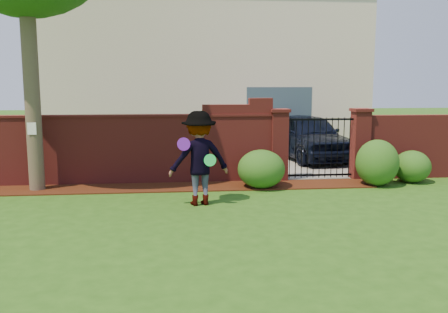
{
  "coord_description": "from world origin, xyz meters",
  "views": [
    {
      "loc": [
        -0.36,
        -8.45,
        2.54
      ],
      "look_at": [
        0.68,
        1.4,
        1.05
      ],
      "focal_mm": 39.2,
      "sensor_mm": 36.0,
      "label": 1
    }
  ],
  "objects": [
    {
      "name": "shrub_left",
      "position": [
        1.77,
        3.09,
        0.47
      ],
      "size": [
        1.15,
        1.15,
        0.94
      ],
      "primitive_type": "ellipsoid",
      "color": "#1A5018",
      "rests_on": "ground"
    },
    {
      "name": "man",
      "position": [
        0.18,
        1.6,
        0.99
      ],
      "size": [
        1.39,
        0.97,
        1.97
      ],
      "primitive_type": "imported",
      "rotation": [
        0.0,
        0.0,
        3.34
      ],
      "color": "gray",
      "rests_on": "ground"
    },
    {
      "name": "iron_gate",
      "position": [
        3.5,
        4.0,
        0.85
      ],
      "size": [
        1.78,
        0.03,
        1.6
      ],
      "color": "black",
      "rests_on": "ground"
    },
    {
      "name": "frisbee_green",
      "position": [
        0.39,
        1.39,
        0.98
      ],
      "size": [
        0.26,
        0.11,
        0.26
      ],
      "primitive_type": "cylinder",
      "rotation": [
        1.43,
        0.0,
        -0.22
      ],
      "color": "green",
      "rests_on": "man"
    },
    {
      "name": "pillar_right",
      "position": [
        4.6,
        4.0,
        0.96
      ],
      "size": [
        0.5,
        0.5,
        1.88
      ],
      "color": "maroon",
      "rests_on": "ground"
    },
    {
      "name": "frisbee_purple",
      "position": [
        -0.14,
        1.37,
        1.32
      ],
      "size": [
        0.28,
        0.13,
        0.27
      ],
      "primitive_type": "cylinder",
      "rotation": [
        1.36,
        0.0,
        0.2
      ],
      "color": "purple",
      "rests_on": "man"
    },
    {
      "name": "mulch_bed",
      "position": [
        -0.95,
        3.34,
        0.01
      ],
      "size": [
        11.1,
        1.08,
        0.03
      ],
      "primitive_type": "cube",
      "color": "#331409",
      "rests_on": "ground"
    },
    {
      "name": "paper_notice",
      "position": [
        -3.6,
        3.21,
        1.5
      ],
      "size": [
        0.2,
        0.01,
        0.28
      ],
      "primitive_type": "cube",
      "color": "white",
      "rests_on": "tree"
    },
    {
      "name": "car",
      "position": [
        4.21,
        7.28,
        0.77
      ],
      "size": [
        2.45,
        4.74,
        1.54
      ],
      "primitive_type": "imported",
      "rotation": [
        0.0,
        0.0,
        0.14
      ],
      "color": "black",
      "rests_on": "ground"
    },
    {
      "name": "shrub_right",
      "position": [
        5.76,
        3.36,
        0.41
      ],
      "size": [
        0.93,
        0.93,
        0.83
      ],
      "primitive_type": "ellipsoid",
      "color": "#1A5018",
      "rests_on": "ground"
    },
    {
      "name": "driveway",
      "position": [
        3.5,
        8.0,
        0.01
      ],
      "size": [
        3.2,
        8.0,
        0.01
      ],
      "primitive_type": "cube",
      "color": "gray",
      "rests_on": "ground"
    },
    {
      "name": "brick_wall",
      "position": [
        -2.01,
        4.0,
        0.93
      ],
      "size": [
        8.7,
        0.31,
        2.16
      ],
      "color": "maroon",
      "rests_on": "ground"
    },
    {
      "name": "house",
      "position": [
        1.0,
        12.0,
        3.16
      ],
      "size": [
        12.4,
        6.4,
        6.3
      ],
      "color": "beige",
      "rests_on": "ground"
    },
    {
      "name": "brick_wall_return",
      "position": [
        6.6,
        4.0,
        0.85
      ],
      "size": [
        4.0,
        0.25,
        1.7
      ],
      "primitive_type": "cube",
      "color": "maroon",
      "rests_on": "ground"
    },
    {
      "name": "pillar_left",
      "position": [
        2.4,
        4.0,
        0.96
      ],
      "size": [
        0.5,
        0.5,
        1.88
      ],
      "color": "maroon",
      "rests_on": "ground"
    },
    {
      "name": "shrub_middle",
      "position": [
        4.68,
        3.05,
        0.58
      ],
      "size": [
        1.06,
        1.06,
        1.16
      ],
      "primitive_type": "ellipsoid",
      "color": "#1A5018",
      "rests_on": "ground"
    },
    {
      "name": "ground",
      "position": [
        0.0,
        0.0,
        -0.01
      ],
      "size": [
        80.0,
        80.0,
        0.01
      ],
      "primitive_type": "cube",
      "color": "#265214",
      "rests_on": "ground"
    }
  ]
}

